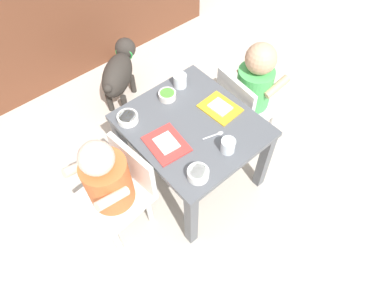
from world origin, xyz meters
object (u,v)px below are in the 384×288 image
(dog, at_px, (119,71))
(water_cup_left, at_px, (228,146))
(food_tray_left, at_px, (166,144))
(veggie_bowl_near, at_px, (198,174))
(spoon_by_left_tray, at_px, (215,135))
(food_tray_right, at_px, (220,108))
(water_cup_right, at_px, (180,81))
(seated_child_left, at_px, (110,180))
(cereal_bowl_left_side, at_px, (128,118))
(dining_table, at_px, (192,134))
(cereal_bowl_right_side, at_px, (167,95))
(seated_child_right, at_px, (253,85))

(dog, distance_m, water_cup_left, 0.99)
(food_tray_left, relative_size, veggie_bowl_near, 2.24)
(spoon_by_left_tray, bearing_deg, water_cup_left, -99.88)
(food_tray_right, distance_m, veggie_bowl_near, 0.38)
(water_cup_right, bearing_deg, food_tray_right, -80.49)
(water_cup_right, relative_size, spoon_by_left_tray, 0.67)
(food_tray_left, bearing_deg, spoon_by_left_tray, -27.49)
(dog, relative_size, food_tray_left, 2.00)
(food_tray_right, bearing_deg, dog, 97.32)
(seated_child_left, relative_size, water_cup_right, 9.73)
(dog, bearing_deg, cereal_bowl_left_side, -116.08)
(water_cup_right, bearing_deg, dining_table, -117.83)
(water_cup_left, distance_m, veggie_bowl_near, 0.18)
(cereal_bowl_right_side, xyz_separation_m, spoon_by_left_tray, (0.02, -0.31, -0.02))
(water_cup_left, xyz_separation_m, spoon_by_left_tray, (0.02, 0.09, -0.02))
(veggie_bowl_near, height_order, spoon_by_left_tray, veggie_bowl_near)
(water_cup_left, bearing_deg, spoon_by_left_tray, 80.12)
(water_cup_right, height_order, veggie_bowl_near, water_cup_right)
(dog, bearing_deg, food_tray_left, -106.06)
(water_cup_right, distance_m, cereal_bowl_left_side, 0.32)
(water_cup_left, bearing_deg, seated_child_right, 28.59)
(cereal_bowl_left_side, distance_m, cereal_bowl_right_side, 0.22)
(cereal_bowl_right_side, bearing_deg, seated_child_right, -23.75)
(seated_child_right, height_order, cereal_bowl_right_side, seated_child_right)
(food_tray_right, height_order, cereal_bowl_left_side, cereal_bowl_left_side)
(veggie_bowl_near, bearing_deg, food_tray_right, 32.90)
(dining_table, xyz_separation_m, water_cup_left, (0.02, -0.21, 0.10))
(cereal_bowl_right_side, bearing_deg, seated_child_left, -158.39)
(dog, distance_m, food_tray_right, 0.80)
(seated_child_right, distance_m, food_tray_right, 0.28)
(food_tray_left, distance_m, food_tray_right, 0.32)
(seated_child_left, bearing_deg, food_tray_left, -7.83)
(cereal_bowl_left_side, bearing_deg, spoon_by_left_tray, -53.23)
(seated_child_left, bearing_deg, food_tray_right, -3.63)
(seated_child_left, xyz_separation_m, dog, (0.49, 0.73, -0.17))
(dining_table, bearing_deg, veggie_bowl_near, -126.02)
(food_tray_left, xyz_separation_m, cereal_bowl_left_side, (-0.05, 0.22, 0.01))
(water_cup_left, height_order, cereal_bowl_right_side, water_cup_left)
(seated_child_left, bearing_deg, water_cup_left, -27.13)
(dining_table, relative_size, cereal_bowl_left_side, 6.31)
(food_tray_left, height_order, food_tray_right, same)
(seated_child_left, height_order, veggie_bowl_near, seated_child_left)
(food_tray_right, relative_size, veggie_bowl_near, 2.08)
(food_tray_left, relative_size, cereal_bowl_right_side, 2.35)
(cereal_bowl_right_side, xyz_separation_m, veggie_bowl_near, (-0.18, -0.42, 0.00))
(dog, height_order, food_tray_left, food_tray_left)
(food_tray_left, xyz_separation_m, veggie_bowl_near, (-0.00, -0.21, 0.02))
(cereal_bowl_right_side, relative_size, veggie_bowl_near, 0.95)
(seated_child_right, height_order, water_cup_left, seated_child_right)
(cereal_bowl_left_side, bearing_deg, food_tray_right, -31.07)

